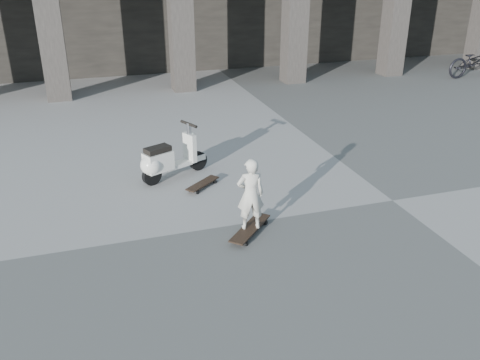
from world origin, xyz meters
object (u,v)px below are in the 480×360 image
object	(u,v)px
bicycle	(474,61)
child	(251,194)
scooter	(164,161)
skateboard_spare	(203,184)
longboard	(250,229)

from	to	relation	value
bicycle	child	bearing A→B (deg)	124.19
child	bicycle	size ratio (longest dim) A/B	0.55
child	scooter	distance (m)	2.45
skateboard_spare	bicycle	bearing A→B (deg)	-10.82
skateboard_spare	scooter	bearing A→B (deg)	99.67
child	scooter	size ratio (longest dim) A/B	0.82
longboard	skateboard_spare	bearing A→B (deg)	53.10
scooter	longboard	bearing A→B (deg)	-93.33
scooter	child	bearing A→B (deg)	-93.33
skateboard_spare	scooter	size ratio (longest dim) A/B	0.53
skateboard_spare	child	distance (m)	1.89
child	longboard	bearing A→B (deg)	-172.64
longboard	bicycle	xyz separation A→B (m)	(10.41, 7.61, 0.44)
longboard	bicycle	distance (m)	12.90
longboard	child	world-z (taller)	child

